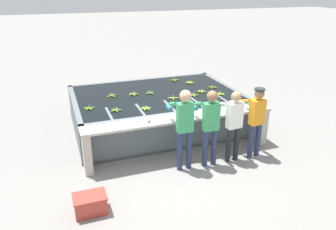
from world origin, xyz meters
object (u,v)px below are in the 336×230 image
object	(u,v)px
banana_bunch_floating_1	(150,93)
banana_bunch_floating_12	(146,108)
banana_bunch_floating_6	(193,95)
crate	(90,204)
banana_bunch_floating_4	(112,96)
banana_bunch_floating_10	(202,91)
knife_0	(150,121)
worker_0	(184,122)
banana_bunch_floating_8	(116,110)
banana_bunch_floating_5	(89,108)
banana_bunch_floating_3	(133,94)
worker_2	(233,120)
banana_bunch_floating_2	(212,87)
banana_bunch_floating_7	(190,83)
banana_bunch_floating_11	(173,98)
worker_3	(256,116)
banana_bunch_floating_0	(220,94)
banana_bunch_floating_9	(174,80)
worker_1	(210,121)

from	to	relation	value
banana_bunch_floating_1	banana_bunch_floating_12	distance (m)	1.14
banana_bunch_floating_6	crate	xyz separation A→B (m)	(-2.98, -2.57, -0.77)
banana_bunch_floating_4	banana_bunch_floating_10	distance (m)	2.33
banana_bunch_floating_1	knife_0	distance (m)	1.84
worker_0	banana_bunch_floating_8	bearing A→B (deg)	128.30
banana_bunch_floating_5	banana_bunch_floating_8	distance (m)	0.64
banana_bunch_floating_3	banana_bunch_floating_5	world-z (taller)	same
worker_0	knife_0	distance (m)	0.78
worker_2	knife_0	distance (m)	1.74
worker_2	banana_bunch_floating_2	distance (m)	2.33
banana_bunch_floating_4	banana_bunch_floating_5	world-z (taller)	same
banana_bunch_floating_7	banana_bunch_floating_11	size ratio (longest dim) A/B	1.01
worker_0	banana_bunch_floating_1	bearing A→B (deg)	90.01
crate	banana_bunch_floating_8	bearing A→B (deg)	67.21
worker_3	banana_bunch_floating_11	size ratio (longest dim) A/B	5.69
banana_bunch_floating_3	banana_bunch_floating_8	distance (m)	1.18
banana_bunch_floating_0	banana_bunch_floating_4	distance (m)	2.77
banana_bunch_floating_12	crate	world-z (taller)	banana_bunch_floating_12
worker_0	banana_bunch_floating_5	world-z (taller)	worker_0
crate	worker_3	bearing A→B (deg)	12.05
worker_3	banana_bunch_floating_9	xyz separation A→B (m)	(-0.62, 3.26, -0.01)
knife_0	banana_bunch_floating_5	bearing A→B (deg)	133.74
worker_0	worker_1	bearing A→B (deg)	-3.80
worker_2	banana_bunch_floating_8	distance (m)	2.60
banana_bunch_floating_5	banana_bunch_floating_12	world-z (taller)	same
worker_1	worker_3	world-z (taller)	worker_1
banana_bunch_floating_3	banana_bunch_floating_12	bearing A→B (deg)	-89.20
banana_bunch_floating_7	banana_bunch_floating_8	size ratio (longest dim) A/B	1.02
banana_bunch_floating_6	worker_2	bearing A→B (deg)	-86.22
banana_bunch_floating_8	banana_bunch_floating_11	distance (m)	1.55
worker_0	banana_bunch_floating_8	world-z (taller)	worker_0
worker_2	banana_bunch_floating_12	bearing A→B (deg)	139.93
banana_bunch_floating_2	banana_bunch_floating_9	bearing A→B (deg)	125.20
banana_bunch_floating_10	crate	distance (m)	4.39
worker_0	worker_3	world-z (taller)	worker_0
banana_bunch_floating_12	crate	size ratio (longest dim) A/B	0.51
banana_bunch_floating_3	banana_bunch_floating_12	world-z (taller)	same
worker_0	banana_bunch_floating_7	distance (m)	3.15
worker_0	knife_0	bearing A→B (deg)	134.29
banana_bunch_floating_0	banana_bunch_floating_9	xyz separation A→B (m)	(-0.65, 1.62, 0.00)
banana_bunch_floating_0	banana_bunch_floating_10	bearing A→B (deg)	135.43
banana_bunch_floating_4	banana_bunch_floating_12	xyz separation A→B (m)	(0.55, -1.17, -0.00)
banana_bunch_floating_12	crate	bearing A→B (deg)	-127.60
banana_bunch_floating_0	knife_0	size ratio (longest dim) A/B	0.86
banana_bunch_floating_0	banana_bunch_floating_7	bearing A→B (deg)	104.85
banana_bunch_floating_3	banana_bunch_floating_2	bearing A→B (deg)	-3.84
banana_bunch_floating_6	crate	bearing A→B (deg)	-139.28
banana_bunch_floating_0	banana_bunch_floating_9	world-z (taller)	same
worker_2	crate	world-z (taller)	worker_2
banana_bunch_floating_1	banana_bunch_floating_9	bearing A→B (deg)	42.17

